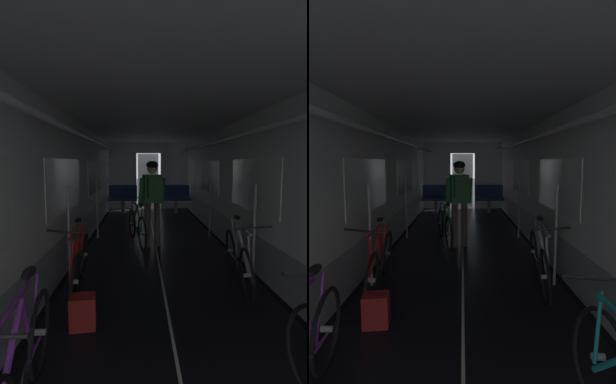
# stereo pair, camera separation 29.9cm
# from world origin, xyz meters

# --- Properties ---
(train_car_shell) EXTENTS (3.14, 12.34, 2.57)m
(train_car_shell) POSITION_xyz_m (-0.00, 3.60, 1.70)
(train_car_shell) COLOR black
(train_car_shell) RESTS_ON ground
(bench_seat_far_left) EXTENTS (0.98, 0.51, 0.95)m
(bench_seat_far_left) POSITION_xyz_m (-0.90, 8.07, 0.57)
(bench_seat_far_left) COLOR gray
(bench_seat_far_left) RESTS_ON ground
(bench_seat_far_right) EXTENTS (0.98, 0.51, 0.95)m
(bench_seat_far_right) POSITION_xyz_m (0.90, 8.07, 0.57)
(bench_seat_far_right) COLOR gray
(bench_seat_far_right) RESTS_ON ground
(bicycle_silver) EXTENTS (0.44, 1.69, 0.95)m
(bicycle_silver) POSITION_xyz_m (1.05, 2.08, 0.38)
(bicycle_silver) COLOR black
(bicycle_silver) RESTS_ON ground
(bicycle_red) EXTENTS (0.44, 1.69, 0.95)m
(bicycle_red) POSITION_xyz_m (-1.11, 1.97, 0.38)
(bicycle_red) COLOR black
(bicycle_red) RESTS_ON ground
(bicycle_purple) EXTENTS (0.44, 1.69, 0.94)m
(bicycle_purple) POSITION_xyz_m (-1.06, -0.04, 0.38)
(bicycle_purple) COLOR black
(bicycle_purple) RESTS_ON ground
(person_cyclist_aisle) EXTENTS (0.56, 0.45, 1.73)m
(person_cyclist_aisle) POSITION_xyz_m (-0.06, 3.96, 1.07)
(person_cyclist_aisle) COLOR brown
(person_cyclist_aisle) RESTS_ON ground
(bicycle_green_in_aisle) EXTENTS (0.53, 1.66, 0.93)m
(bicycle_green_in_aisle) POSITION_xyz_m (-0.38, 4.22, 0.38)
(bicycle_green_in_aisle) COLOR black
(bicycle_green_in_aisle) RESTS_ON ground
(backpack_on_floor) EXTENTS (0.28, 0.23, 0.34)m
(backpack_on_floor) POSITION_xyz_m (-0.90, 1.08, 0.17)
(backpack_on_floor) COLOR maroon
(backpack_on_floor) RESTS_ON ground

